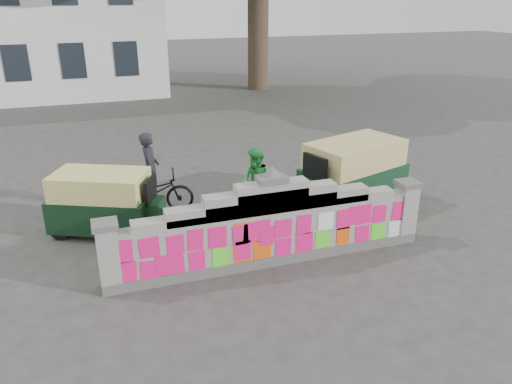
% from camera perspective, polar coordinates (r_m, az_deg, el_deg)
% --- Properties ---
extents(ground, '(100.00, 100.00, 0.00)m').
position_cam_1_polar(ground, '(9.94, 1.67, -7.97)').
color(ground, '#383533').
rests_on(ground, ground).
extents(parapet_wall, '(6.48, 0.44, 2.01)m').
position_cam_1_polar(parapet_wall, '(9.58, 1.73, -4.10)').
color(parapet_wall, '#4C4C49').
rests_on(parapet_wall, ground).
extents(cyclist_bike, '(2.02, 0.94, 1.02)m').
position_cam_1_polar(cyclist_bike, '(12.12, -11.78, -0.06)').
color(cyclist_bike, black).
rests_on(cyclist_bike, ground).
extents(cyclist_rider, '(0.50, 0.68, 1.74)m').
position_cam_1_polar(cyclist_rider, '(11.99, -11.91, 1.52)').
color(cyclist_rider, black).
rests_on(cyclist_rider, ground).
extents(pedestrian, '(0.86, 0.97, 1.66)m').
position_cam_1_polar(pedestrian, '(11.53, 0.04, 0.98)').
color(pedestrian, green).
rests_on(pedestrian, ground).
extents(rickshaw_left, '(2.54, 1.94, 1.37)m').
position_cam_1_polar(rickshaw_left, '(11.32, -16.89, -1.06)').
color(rickshaw_left, black).
rests_on(rickshaw_left, ground).
extents(rickshaw_right, '(3.03, 2.08, 1.63)m').
position_cam_1_polar(rickshaw_right, '(12.38, 10.85, 2.14)').
color(rickshaw_right, '#11331E').
rests_on(rickshaw_right, ground).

